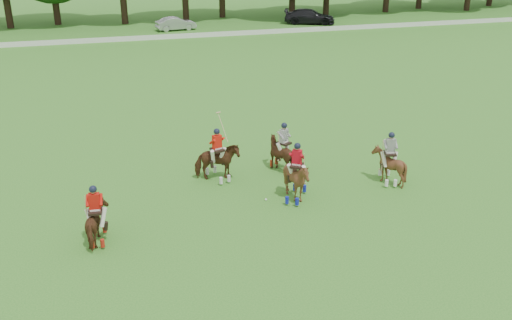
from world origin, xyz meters
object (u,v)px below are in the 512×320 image
object	(u,v)px
polo_red_b	(218,162)
polo_ball	(266,200)
polo_red_c	(296,179)
polo_stripe_a	(284,153)
polo_red_a	(97,223)
polo_stripe_b	(389,165)
car_right	(310,17)
car_mid	(176,24)

from	to	relation	value
polo_red_b	polo_ball	distance (m)	2.93
polo_red_c	polo_stripe_a	size ratio (longest dim) A/B	1.08
polo_red_b	polo_ball	world-z (taller)	polo_red_b
polo_red_a	polo_stripe_b	size ratio (longest dim) A/B	0.95
polo_ball	car_right	bearing A→B (deg)	67.00
car_mid	polo_ball	size ratio (longest dim) A/B	44.38
polo_red_b	car_right	bearing A→B (deg)	63.86
car_right	polo_stripe_a	world-z (taller)	polo_stripe_a
polo_stripe_a	polo_red_c	bearing A→B (deg)	-98.59
polo_red_a	polo_red_b	xyz separation A→B (m)	(5.00, 3.89, 0.07)
polo_red_c	polo_stripe_b	xyz separation A→B (m)	(4.23, 0.46, -0.07)
car_right	polo_red_b	distance (m)	40.89
car_right	polo_red_c	distance (m)	42.29
car_right	polo_red_b	bearing A→B (deg)	177.45
polo_ball	polo_red_c	bearing A→B (deg)	-9.83
polo_red_a	polo_stripe_a	world-z (taller)	polo_stripe_a
car_mid	polo_red_b	xyz separation A→B (m)	(-3.63, -36.71, 0.16)
car_mid	polo_ball	distance (m)	39.23
polo_red_a	polo_ball	world-z (taller)	polo_red_a
polo_red_a	polo_red_c	distance (m)	7.67
car_mid	car_right	bearing A→B (deg)	-98.80
car_mid	polo_red_a	world-z (taller)	polo_red_a
polo_stripe_a	polo_ball	size ratio (longest dim) A/B	24.28
car_mid	polo_stripe_a	distance (m)	36.48
polo_stripe_b	polo_red_a	bearing A→B (deg)	-171.83
car_mid	car_right	size ratio (longest dim) A/B	0.74
car_mid	polo_ball	bearing A→B (deg)	167.93
polo_stripe_b	car_mid	bearing A→B (deg)	94.65
polo_ball	car_mid	bearing A→B (deg)	86.73
car_mid	polo_stripe_b	xyz separation A→B (m)	(3.17, -38.91, 0.13)
polo_ball	polo_red_a	bearing A→B (deg)	-167.33
polo_red_c	polo_red_b	bearing A→B (deg)	133.92
polo_stripe_b	polo_ball	size ratio (longest dim) A/B	24.77
polo_red_c	polo_ball	distance (m)	1.44
car_mid	polo_stripe_b	bearing A→B (deg)	175.85
car_right	polo_stripe_b	xyz separation A→B (m)	(-11.22, -38.91, 0.01)
polo_red_c	car_mid	bearing A→B (deg)	88.45
polo_red_c	polo_stripe_b	size ratio (longest dim) A/B	1.06
car_mid	polo_stripe_b	world-z (taller)	polo_stripe_b
car_right	polo_stripe_b	size ratio (longest dim) A/B	2.41
polo_stripe_a	polo_stripe_b	bearing A→B (deg)	-32.73
polo_red_b	polo_stripe_a	world-z (taller)	polo_red_b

